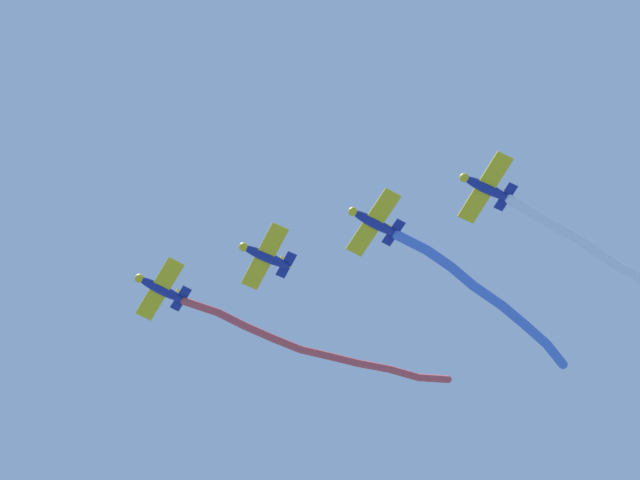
{
  "coord_description": "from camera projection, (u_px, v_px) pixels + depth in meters",
  "views": [
    {
      "loc": [
        -47.61,
        -9.95,
        1.58
      ],
      "look_at": [
        -12.24,
        -18.24,
        72.78
      ],
      "focal_mm": 49.47,
      "sensor_mm": 36.0,
      "label": 1
    }
  ],
  "objects": [
    {
      "name": "smoke_trail_slot",
      "position": [
        595.0,
        252.0,
        82.11
      ],
      "size": [
        9.16,
        20.3,
        3.71
      ],
      "color": "white"
    },
    {
      "name": "airplane_slot",
      "position": [
        485.0,
        188.0,
        77.99
      ],
      "size": [
        7.16,
        5.44,
        1.76
      ],
      "rotation": [
        0.0,
        0.0,
        1.79
      ],
      "color": "navy"
    },
    {
      "name": "smoke_trail_right_wing",
      "position": [
        488.0,
        298.0,
        82.61
      ],
      "size": [
        11.04,
        20.52,
        1.58
      ],
      "color": "#4C75DB"
    },
    {
      "name": "airplane_lead",
      "position": [
        160.0,
        289.0,
        81.84
      ],
      "size": [
        7.14,
        5.47,
        1.76
      ],
      "rotation": [
        0.0,
        0.0,
        1.89
      ],
      "color": "navy"
    },
    {
      "name": "airplane_left_wing",
      "position": [
        265.0,
        256.0,
        80.56
      ],
      "size": [
        7.16,
        5.44,
        1.76
      ],
      "rotation": [
        0.0,
        0.0,
        1.8
      ],
      "color": "navy"
    },
    {
      "name": "airplane_right_wing",
      "position": [
        373.0,
        222.0,
        79.27
      ],
      "size": [
        7.15,
        5.47,
        1.76
      ],
      "rotation": [
        0.0,
        0.0,
        1.86
      ],
      "color": "navy"
    },
    {
      "name": "smoke_trail_lead",
      "position": [
        319.0,
        348.0,
        85.26
      ],
      "size": [
        5.05,
        27.89,
        2.53
      ],
      "color": "#DB4C4C"
    }
  ]
}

